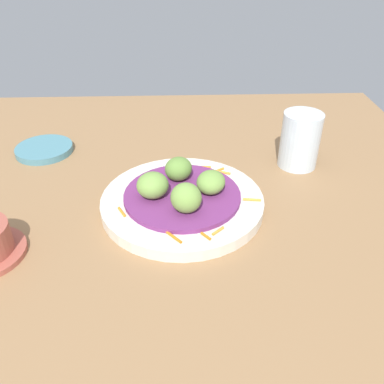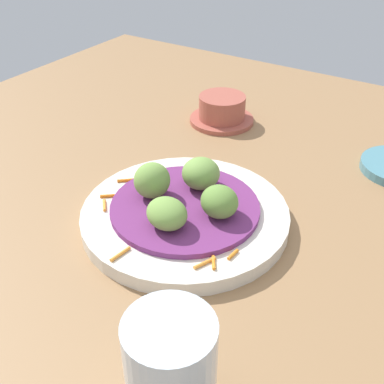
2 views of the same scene
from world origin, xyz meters
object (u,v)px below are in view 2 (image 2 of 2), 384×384
Objects in this scene: guac_scoop_left at (152,180)px; guac_scoop_right at (219,202)px; guac_scoop_center at (167,213)px; water_glass at (171,371)px; terracotta_bowl at (222,111)px; guac_scoop_back at (201,173)px; main_plate at (185,216)px.

guac_scoop_right is at bearing 96.47° from guac_scoop_left.
guac_scoop_right is (-5.09, 4.06, 0.18)cm from guac_scoop_center.
guac_scoop_left is at bearing -128.53° from guac_scoop_center.
water_glass is at bearing 20.81° from guac_scoop_right.
guac_scoop_left reaches higher than terracotta_bowl.
guac_scoop_center is at bearing 6.47° from guac_scoop_back.
guac_scoop_back is at bearing -152.81° from water_glass.
guac_scoop_center is 21.53cm from water_glass.
terracotta_bowl is (-27.16, -14.99, -2.43)cm from guac_scoop_right.
guac_scoop_back is 0.48× the size of water_glass.
guac_scoop_back is 29.89cm from water_glass.
terracotta_bowl is 1.08× the size of water_glass.
guac_scoop_center is 34.13cm from terracotta_bowl.
guac_scoop_left is 27.85cm from water_glass.
guac_scoop_right is at bearing 141.47° from guac_scoop_center.
guac_scoop_back is (-9.15, -1.04, 0.30)cm from guac_scoop_center.
guac_scoop_left is 6.52cm from guac_scoop_back.
guac_scoop_center reaches higher than terracotta_bowl.
terracotta_bowl is at bearing -168.30° from guac_scoop_left.
water_glass reaches higher than main_plate.
guac_scoop_right is 6.51cm from guac_scoop_back.
guac_scoop_center is 0.47× the size of terracotta_bowl.
guac_scoop_left is 0.45× the size of water_glass.
guac_scoop_left is 28.93cm from terracotta_bowl.
guac_scoop_left is at bearing -38.53° from guac_scoop_back.
main_plate is 5.46× the size of guac_scoop_right.
guac_scoop_center is 0.50× the size of water_glass.
main_plate is at bearing -173.53° from guac_scoop_center.
terracotta_bowl is 55.07cm from water_glass.
guac_scoop_left is 9.22cm from guac_scoop_right.
guac_scoop_left is 0.93× the size of guac_scoop_back.
guac_scoop_left is at bearing 11.70° from terracotta_bowl.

